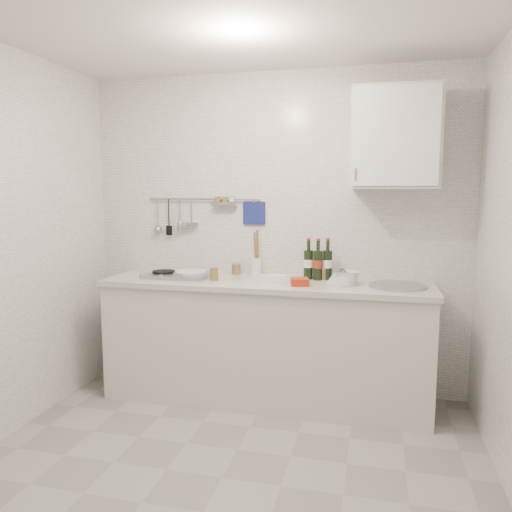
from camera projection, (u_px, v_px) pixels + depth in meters
The scene contains 16 objects.
floor at pixel (222, 478), 2.78m from camera, with size 3.00×3.00×0.00m, color gray.
ceiling at pixel (218, 4), 2.45m from camera, with size 3.00×3.00×0.00m, color silver.
back_wall at pixel (274, 233), 3.96m from camera, with size 3.00×0.02×2.50m, color silver.
counter at pixel (266, 344), 3.78m from camera, with size 2.44×0.64×0.96m.
wall_rail at pixel (201, 211), 4.05m from camera, with size 0.98×0.09×0.34m.
wall_cabinet at pixel (395, 138), 3.49m from camera, with size 0.60×0.38×0.70m.
plate_stack_hob at pixel (189, 274), 3.85m from camera, with size 0.27×0.27×0.05m.
plate_stack_sink at pixel (344, 278), 3.57m from camera, with size 0.23×0.22×0.10m.
wine_bottles at pixel (318, 259), 3.76m from camera, with size 0.22×0.11×0.31m.
butter_dish at pixel (272, 279), 3.64m from camera, with size 0.18×0.09×0.05m, color white.
strawberry_punnet at pixel (300, 282), 3.54m from camera, with size 0.12×0.12×0.05m, color #AE2A13.
utensil_crock at pixel (256, 264), 3.98m from camera, with size 0.09×0.09×0.36m.
jar_a at pixel (236, 268), 4.01m from camera, with size 0.07×0.07×0.09m.
jar_b at pixel (323, 273), 3.77m from camera, with size 0.07×0.07×0.09m.
jar_c at pixel (346, 276), 3.71m from camera, with size 0.07×0.07×0.08m.
jar_d at pixel (214, 273), 3.73m from camera, with size 0.06×0.06×0.10m.
Camera 1 is at (0.80, -2.47, 1.59)m, focal length 35.00 mm.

